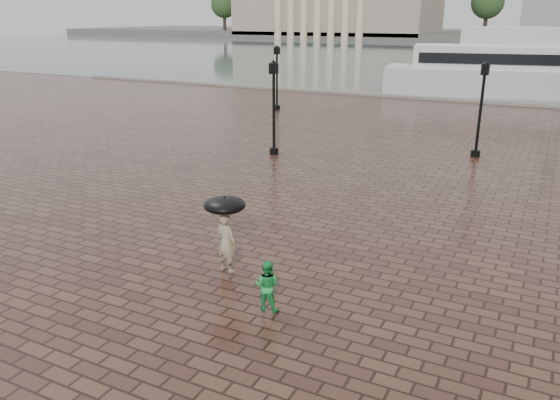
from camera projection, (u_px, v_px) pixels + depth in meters
name	position (u px, v px, depth m)	size (l,w,h in m)	color
ground	(298.00, 249.00, 16.09)	(300.00, 300.00, 0.00)	#392019
harbour_water	(525.00, 55.00, 93.75)	(240.00, 240.00, 0.00)	#4C585C
quay_edge	(470.00, 102.00, 43.10)	(80.00, 0.60, 0.30)	slate
far_shore	(543.00, 36.00, 150.84)	(300.00, 60.00, 2.00)	#4C4C47
far_trees	(545.00, 2.00, 129.55)	(188.00, 8.00, 13.50)	#2D2119
street_lamps	(406.00, 94.00, 30.76)	(21.44, 14.44, 4.40)	black
adult_pedestrian	(226.00, 242.00, 14.45)	(0.61, 0.40, 1.67)	tan
child_pedestrian	(267.00, 286.00, 12.60)	(0.60, 0.47, 1.24)	green
ferry_near	(528.00, 68.00, 45.66)	(23.92, 9.69, 7.64)	silver
umbrella	(225.00, 205.00, 14.11)	(1.10, 1.10, 1.13)	black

